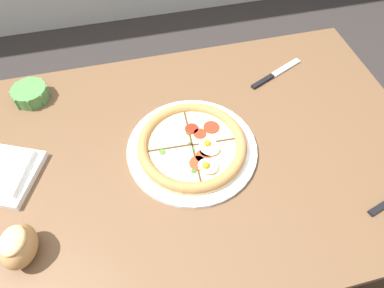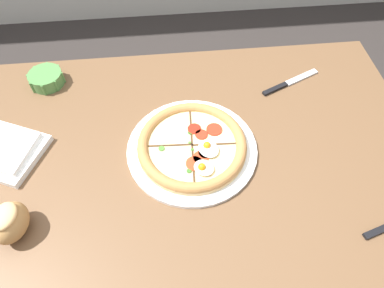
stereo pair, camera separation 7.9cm
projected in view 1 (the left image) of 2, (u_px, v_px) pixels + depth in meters
The scene contains 6 objects.
ground_plane at pixel (183, 244), 1.56m from camera, with size 12.00×12.00×0.00m, color #2D2826.
dining_table at pixel (179, 171), 1.05m from camera, with size 1.45×0.89×0.72m.
pizza at pixel (192, 146), 0.98m from camera, with size 0.37×0.37×0.05m.
ramekin_bowl at pixel (30, 93), 1.10m from camera, with size 0.12×0.12×0.04m.
bread_piece_near at pixel (18, 246), 0.78m from camera, with size 0.10×0.12×0.09m.
knife_main at pixel (276, 74), 1.18m from camera, with size 0.21×0.11×0.01m.
Camera 1 is at (-0.09, -0.55, 1.53)m, focal length 32.00 mm.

